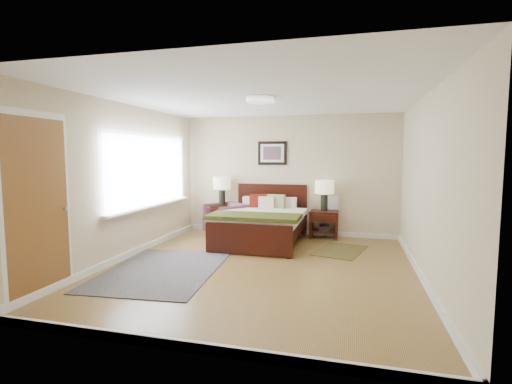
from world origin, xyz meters
The scene contains 18 objects.
floor centered at (0.00, 0.00, 0.00)m, with size 5.00×5.00×0.00m, color olive.
back_wall centered at (0.00, 2.50, 1.25)m, with size 4.50×0.04×2.50m, color #C7AF90.
front_wall centered at (0.00, -2.50, 1.25)m, with size 4.50×0.04×2.50m, color #C7AF90.
left_wall centered at (-2.25, 0.00, 1.25)m, with size 0.04×5.00×2.50m, color #C7AF90.
right_wall centered at (2.25, 0.00, 1.25)m, with size 0.04×5.00×2.50m, color #C7AF90.
ceiling centered at (0.00, 0.00, 2.50)m, with size 4.50×5.00×0.02m, color white.
window centered at (-2.20, 0.70, 1.38)m, with size 0.11×2.72×1.32m.
door centered at (-2.23, -1.75, 1.07)m, with size 0.06×1.00×2.18m.
ceil_fixture centered at (0.00, 0.00, 2.47)m, with size 0.44×0.44×0.08m.
bed centered at (-0.35, 1.55, 0.48)m, with size 1.61×1.94×1.05m.
wall_art centered at (-0.35, 2.47, 1.72)m, with size 0.62×0.05×0.50m.
nightstand_left centered at (-1.41, 2.25, 0.47)m, with size 0.50×0.45×0.60m.
nightstand_right centered at (0.77, 2.26, 0.35)m, with size 0.56×0.42×0.56m.
lamp_left centered at (-1.41, 2.27, 1.04)m, with size 0.38×0.38×0.61m.
lamp_right centered at (0.77, 2.27, 0.99)m, with size 0.38×0.38×0.61m.
armchair centered at (-1.24, 2.00, 0.34)m, with size 0.73×0.75×0.68m, color brown.
rug_persian centered at (-1.35, -0.50, 0.01)m, with size 1.55×2.19×0.01m, color #0E1646.
rug_navy centered at (1.12, 1.30, 0.01)m, with size 0.73×1.09×0.01m, color black.
Camera 1 is at (1.29, -5.24, 1.66)m, focal length 26.00 mm.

